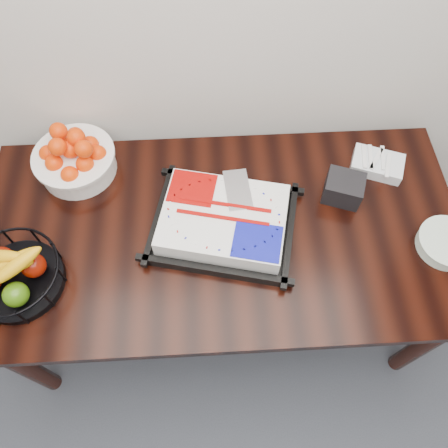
{
  "coord_description": "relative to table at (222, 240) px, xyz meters",
  "views": [
    {
      "loc": [
        -0.04,
        1.22,
        2.17
      ],
      "look_at": [
        0.01,
        1.98,
        0.83
      ],
      "focal_mm": 35.0,
      "sensor_mm": 36.0,
      "label": 1
    }
  ],
  "objects": [
    {
      "name": "table",
      "position": [
        0.0,
        0.0,
        0.0
      ],
      "size": [
        1.8,
        0.9,
        0.75
      ],
      "color": "black",
      "rests_on": "ground"
    },
    {
      "name": "cake_tray",
      "position": [
        0.01,
        0.01,
        0.13
      ],
      "size": [
        0.58,
        0.5,
        0.1
      ],
      "color": "black",
      "rests_on": "table"
    },
    {
      "name": "tangerine_bowl",
      "position": [
        -0.56,
        0.31,
        0.17
      ],
      "size": [
        0.32,
        0.32,
        0.2
      ],
      "color": "white",
      "rests_on": "table"
    },
    {
      "name": "fruit_basket",
      "position": [
        -0.71,
        -0.17,
        0.16
      ],
      "size": [
        0.32,
        0.32,
        0.17
      ],
      "color": "black",
      "rests_on": "table"
    },
    {
      "name": "plate_stack",
      "position": [
        0.8,
        -0.12,
        0.11
      ],
      "size": [
        0.21,
        0.21,
        0.05
      ],
      "color": "white",
      "rests_on": "table"
    },
    {
      "name": "fork_bag",
      "position": [
        0.63,
        0.25,
        0.11
      ],
      "size": [
        0.23,
        0.19,
        0.06
      ],
      "color": "silver",
      "rests_on": "table"
    },
    {
      "name": "napkin_box",
      "position": [
        0.47,
        0.13,
        0.14
      ],
      "size": [
        0.17,
        0.16,
        0.1
      ],
      "primitive_type": "cube",
      "rotation": [
        0.0,
        0.0,
        -0.35
      ],
      "color": "black",
      "rests_on": "table"
    }
  ]
}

